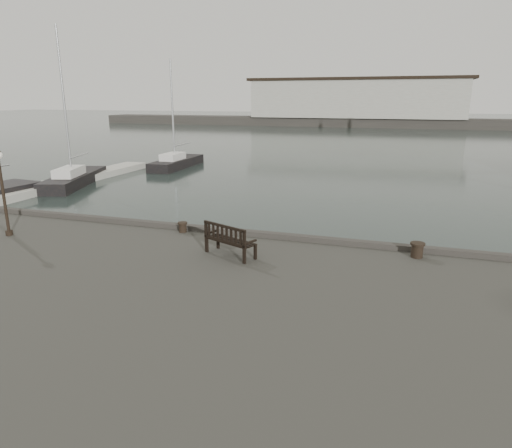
{
  "coord_description": "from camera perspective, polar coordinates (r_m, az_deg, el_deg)",
  "views": [
    {
      "loc": [
        3.7,
        -14.62,
        6.21
      ],
      "look_at": [
        -0.93,
        -0.5,
        2.1
      ],
      "focal_mm": 32.0,
      "sensor_mm": 36.0,
      "label": 1
    }
  ],
  "objects": [
    {
      "name": "bench",
      "position": [
        13.89,
        -3.3,
        -2.76
      ],
      "size": [
        1.8,
        1.2,
        0.98
      ],
      "rotation": [
        0.0,
        0.0,
        -0.4
      ],
      "color": "black",
      "rests_on": "quay"
    },
    {
      "name": "bollard_left",
      "position": [
        16.55,
        -9.15,
        -0.4
      ],
      "size": [
        0.42,
        0.42,
        0.36
      ],
      "primitive_type": "cylinder",
      "rotation": [
        0.0,
        0.0,
        -0.25
      ],
      "color": "black",
      "rests_on": "quay"
    },
    {
      "name": "bollard_right",
      "position": [
        14.59,
        19.5,
        -3.09
      ],
      "size": [
        0.54,
        0.54,
        0.46
      ],
      "primitive_type": "cylinder",
      "rotation": [
        0.0,
        0.0,
        0.27
      ],
      "color": "black",
      "rests_on": "quay"
    },
    {
      "name": "ground",
      "position": [
        16.31,
        3.68,
        -6.96
      ],
      "size": [
        400.0,
        400.0,
        0.0
      ],
      "primitive_type": "plane",
      "color": "black",
      "rests_on": "ground"
    },
    {
      "name": "pontoon",
      "position": [
        34.69,
        -25.41,
        4.06
      ],
      "size": [
        2.0,
        24.0,
        0.5
      ],
      "primitive_type": "cube",
      "color": "#B3B1A5",
      "rests_on": "ground"
    },
    {
      "name": "yacht_d",
      "position": [
        43.33,
        -9.85,
        7.3
      ],
      "size": [
        2.4,
        7.94,
        10.14
      ],
      "rotation": [
        0.0,
        0.0,
        0.04
      ],
      "color": "black",
      "rests_on": "ground"
    },
    {
      "name": "yacht_c",
      "position": [
        36.55,
        -21.7,
        4.97
      ],
      "size": [
        4.62,
        8.73,
        11.62
      ],
      "rotation": [
        0.0,
        0.0,
        0.32
      ],
      "color": "black",
      "rests_on": "ground"
    },
    {
      "name": "breakwater",
      "position": [
        106.95,
        14.16,
        13.98
      ],
      "size": [
        140.0,
        9.5,
        12.2
      ],
      "color": "#383530",
      "rests_on": "ground"
    },
    {
      "name": "lamp_post",
      "position": [
        17.82,
        -29.24,
        4.82
      ],
      "size": [
        0.31,
        0.31,
        3.06
      ],
      "rotation": [
        0.0,
        0.0,
        -0.17
      ],
      "color": "black",
      "rests_on": "quay"
    }
  ]
}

